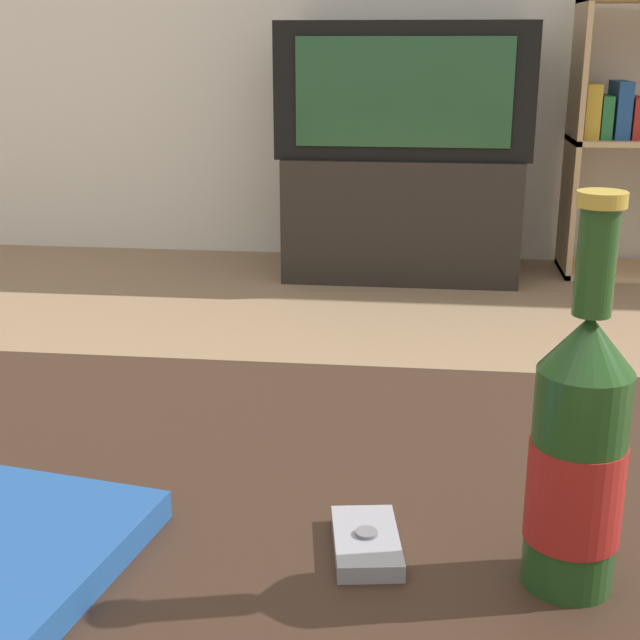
% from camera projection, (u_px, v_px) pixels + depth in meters
% --- Properties ---
extents(coffee_table, '(1.38, 0.84, 0.47)m').
position_uv_depth(coffee_table, '(142.00, 602.00, 0.72)').
color(coffee_table, '#332116').
rests_on(coffee_table, ground_plane).
extents(tv_stand, '(0.85, 0.46, 0.45)m').
position_uv_depth(tv_stand, '(401.00, 215.00, 3.34)').
color(tv_stand, '#28231E').
rests_on(tv_stand, ground_plane).
extents(television, '(0.90, 0.42, 0.47)m').
position_uv_depth(television, '(405.00, 89.00, 3.20)').
color(television, black).
rests_on(television, tv_stand).
extents(bookshelf, '(0.47, 0.30, 1.00)m').
position_uv_depth(bookshelf, '(630.00, 134.00, 3.25)').
color(bookshelf, tan).
rests_on(bookshelf, ground_plane).
extents(beer_bottle, '(0.07, 0.07, 0.29)m').
position_uv_depth(beer_bottle, '(578.00, 456.00, 0.62)').
color(beer_bottle, '#1E4219').
rests_on(beer_bottle, coffee_table).
extents(cell_phone, '(0.06, 0.10, 0.02)m').
position_uv_depth(cell_phone, '(366.00, 542.00, 0.69)').
color(cell_phone, gray).
rests_on(cell_phone, coffee_table).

